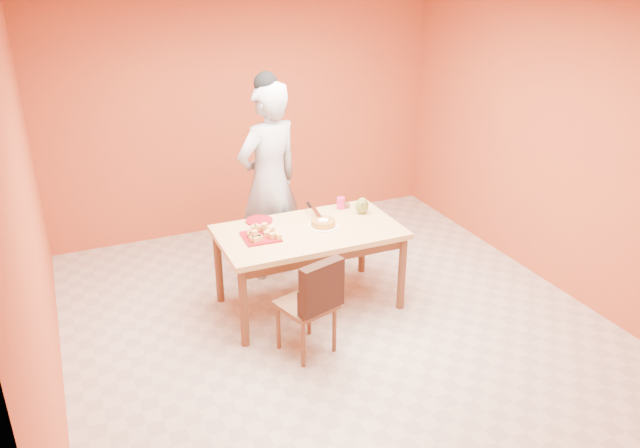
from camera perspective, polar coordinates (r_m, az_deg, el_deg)
name	(u,v)px	position (r m, az deg, el deg)	size (l,w,h in m)	color
floor	(340,328)	(5.51, 1.82, -9.48)	(5.00, 5.00, 0.00)	beige
ceiling	(345,0)	(4.62, 2.28, 19.78)	(5.00, 5.00, 0.00)	silver
wall_back	(246,112)	(7.14, -6.74, 10.12)	(4.50, 4.50, 0.00)	#B6462A
wall_left	(31,229)	(4.48, -24.94, -0.46)	(5.00, 5.00, 0.00)	#B6462A
wall_right	(564,149)	(6.17, 21.39, 6.43)	(5.00, 5.00, 0.00)	#B6462A
dining_table	(309,239)	(5.53, -1.01, -1.40)	(1.60, 0.90, 0.76)	#EDC97C
dining_chair	(307,303)	(4.98, -1.20, -7.24)	(0.51, 0.57, 0.87)	brown
pastry_pile	(261,231)	(5.34, -5.46, -0.65)	(0.27, 0.27, 0.09)	#DBAD5D
person	(269,182)	(6.03, -4.67, 3.87)	(0.71, 0.47, 1.94)	#99999C
pastry_platter	(261,237)	(5.36, -5.44, -1.17)	(0.30, 0.30, 0.02)	maroon
red_dinner_plate	(259,221)	(5.68, -5.58, 0.32)	(0.25, 0.25, 0.01)	maroon
white_cake_plate	(323,226)	(5.55, 0.29, -0.19)	(0.27, 0.27, 0.01)	white
sponge_cake	(323,223)	(5.54, 0.29, 0.11)	(0.22, 0.22, 0.05)	#C38732
cake_server	(316,212)	(5.68, -0.35, 1.08)	(0.05, 0.24, 0.01)	silver
egg_ornament	(362,206)	(5.81, 3.87, 1.68)	(0.13, 0.10, 0.16)	olive
magenta_glass	(341,203)	(5.92, 1.90, 1.92)	(0.08, 0.08, 0.11)	#CF1F62
checker_tin	(344,205)	(5.97, 2.25, 1.70)	(0.10, 0.10, 0.03)	#38190F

